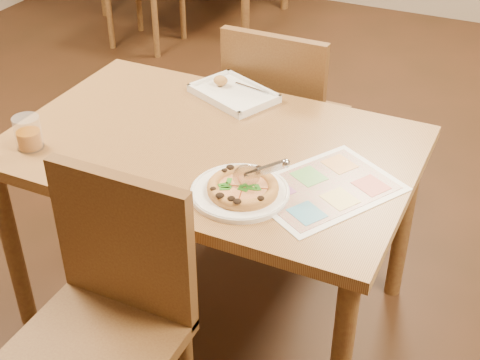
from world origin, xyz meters
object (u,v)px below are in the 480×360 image
at_px(pizza_cutter, 259,172).
at_px(menu, 324,188).
at_px(chair_far, 281,106).
at_px(plate, 240,192).
at_px(pizza, 243,188).
at_px(chair_near, 109,296).
at_px(appetizer_tray, 233,94).
at_px(glass_tumbler, 28,135).
at_px(dining_table, 211,165).

height_order(pizza_cutter, menu, pizza_cutter).
distance_m(chair_far, plate, 0.87).
relative_size(plate, pizza, 1.38).
bearing_deg(pizza_cutter, plate, 170.71).
distance_m(chair_near, appetizer_tray, 0.95).
height_order(plate, glass_tumbler, glass_tumbler).
bearing_deg(dining_table, chair_near, -90.00).
bearing_deg(dining_table, chair_far, 90.00).
bearing_deg(plate, pizza, 2.48).
bearing_deg(chair_near, chair_far, 90.00).
xyz_separation_m(dining_table, appetizer_tray, (-0.08, 0.33, 0.10)).
bearing_deg(dining_table, appetizer_tray, 103.84).
relative_size(chair_far, appetizer_tray, 1.34).
bearing_deg(chair_near, pizza_cutter, 56.63).
bearing_deg(menu, appetizer_tray, 139.97).
height_order(plate, pizza, pizza).
xyz_separation_m(plate, glass_tumbler, (-0.71, -0.05, 0.04)).
relative_size(pizza_cutter, menu, 0.33).
height_order(pizza_cutter, glass_tumbler, pizza_cutter).
height_order(chair_near, pizza_cutter, chair_near).
bearing_deg(glass_tumbler, appetizer_tray, 54.61).
bearing_deg(chair_far, dining_table, 90.00).
distance_m(plate, pizza, 0.02).
height_order(dining_table, pizza_cutter, pizza_cutter).
bearing_deg(glass_tumbler, pizza_cutter, 4.95).
xyz_separation_m(pizza_cutter, glass_tumbler, (-0.77, -0.07, -0.04)).
relative_size(dining_table, appetizer_tray, 3.72).
bearing_deg(glass_tumbler, chair_far, 59.96).
bearing_deg(chair_near, menu, 50.78).
height_order(chair_near, glass_tumbler, chair_near).
height_order(dining_table, chair_far, chair_far).
distance_m(pizza, appetizer_tray, 0.62).
bearing_deg(appetizer_tray, glass_tumbler, -125.39).
bearing_deg(menu, chair_near, -129.22).
distance_m(chair_far, pizza, 0.87).
xyz_separation_m(plate, menu, (0.21, 0.13, -0.01)).
bearing_deg(glass_tumbler, menu, 11.06).
bearing_deg(menu, dining_table, 167.66).
distance_m(chair_near, menu, 0.68).
bearing_deg(plate, menu, 32.33).
distance_m(dining_table, chair_near, 0.61).
xyz_separation_m(dining_table, glass_tumbler, (-0.50, -0.27, 0.13)).
distance_m(pizza_cutter, glass_tumbler, 0.77).
distance_m(dining_table, appetizer_tray, 0.35).
relative_size(chair_far, menu, 1.13).
bearing_deg(dining_table, menu, -12.34).
relative_size(appetizer_tray, menu, 0.84).
relative_size(dining_table, chair_far, 2.77).
bearing_deg(pizza_cutter, pizza, 173.74).
bearing_deg(chair_far, plate, 104.26).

